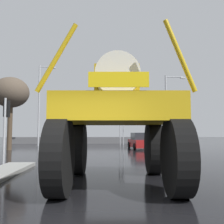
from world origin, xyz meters
TOP-DOWN VIEW (x-y plane):
  - ground_plane at (0.00, 18.00)m, footprint 120.00×120.00m
  - oversize_sprayer at (0.88, 3.78)m, footprint 3.94×5.64m
  - sedan_ahead at (4.22, 19.78)m, footprint 2.09×4.20m
  - traffic_signal_near_left at (-4.33, 8.82)m, footprint 0.24×0.54m
  - traffic_signal_near_right at (3.48, 8.82)m, footprint 0.24×0.54m
  - traffic_signal_far_left at (3.25, 26.82)m, footprint 0.24×0.55m
  - traffic_signal_far_right at (2.84, 26.82)m, footprint 0.24×0.55m
  - streetlight_far_left at (-6.49, 25.46)m, footprint 1.88×0.24m
  - streetlight_far_right at (7.63, 22.61)m, footprint 2.23×0.24m
  - bare_tree_left at (-7.58, 18.84)m, footprint 3.20×3.20m
  - roadside_barrier at (0.00, 31.26)m, footprint 24.33×0.24m

SIDE VIEW (x-z plane):
  - ground_plane at x=0.00m, z-range 0.00..0.00m
  - roadside_barrier at x=0.00m, z-range 0.00..0.90m
  - sedan_ahead at x=4.22m, z-range -0.05..1.47m
  - oversize_sprayer at x=0.88m, z-range -0.22..4.13m
  - traffic_signal_near_right at x=3.48m, z-range 0.74..3.99m
  - traffic_signal_near_left at x=-4.33m, z-range 0.74..4.00m
  - traffic_signal_far_right at x=2.84m, z-range 0.94..5.03m
  - traffic_signal_far_left at x=3.25m, z-range 0.96..5.12m
  - streetlight_far_right at x=7.63m, z-range 0.48..8.14m
  - bare_tree_left at x=-7.58m, z-range 1.80..8.27m
  - streetlight_far_left at x=-6.49m, z-range 0.46..9.78m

